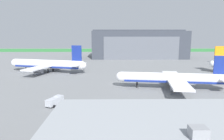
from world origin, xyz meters
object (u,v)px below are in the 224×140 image
maintenance_hangar (138,44)px  airliner_far_right (47,64)px  baggage_tug (55,101)px  airliner_near_left (173,78)px

maintenance_hangar → airliner_far_right: 86.37m
maintenance_hangar → baggage_tug: maintenance_hangar is taller
airliner_near_left → airliner_far_right: bearing=147.7°
airliner_near_left → baggage_tug: size_ratio=7.03×
maintenance_hangar → airliner_near_left: 99.98m
airliner_near_left → baggage_tug: 38.60m
airliner_near_left → airliner_far_right: airliner_far_right is taller
maintenance_hangar → airliner_near_left: maintenance_hangar is taller
maintenance_hangar → baggage_tug: 121.86m
airliner_far_right → baggage_tug: size_ratio=7.37×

